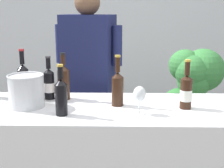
% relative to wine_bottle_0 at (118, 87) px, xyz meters
% --- Properties ---
extents(wall_back, '(8.00, 0.10, 2.80)m').
position_rel_wine_bottle_0_xyz_m(wall_back, '(0.05, 2.57, 0.34)').
color(wall_back, silver).
rests_on(wall_back, ground_plane).
extents(wine_bottle_0, '(0.08, 0.08, 0.33)m').
position_rel_wine_bottle_0_xyz_m(wine_bottle_0, '(0.00, 0.00, 0.00)').
color(wine_bottle_0, black).
rests_on(wine_bottle_0, counter).
extents(wine_bottle_1, '(0.07, 0.07, 0.30)m').
position_rel_wine_bottle_0_xyz_m(wine_bottle_1, '(-0.33, -0.20, -0.00)').
color(wine_bottle_1, black).
rests_on(wine_bottle_1, counter).
extents(wine_bottle_5, '(0.07, 0.07, 0.30)m').
position_rel_wine_bottle_0_xyz_m(wine_bottle_5, '(-0.47, 0.14, -0.01)').
color(wine_bottle_5, black).
rests_on(wine_bottle_5, counter).
extents(wine_bottle_6, '(0.08, 0.08, 0.34)m').
position_rel_wine_bottle_0_xyz_m(wine_bottle_6, '(-0.65, 0.15, 0.01)').
color(wine_bottle_6, black).
rests_on(wine_bottle_6, counter).
extents(wine_bottle_8, '(0.07, 0.07, 0.31)m').
position_rel_wine_bottle_0_xyz_m(wine_bottle_8, '(0.43, -0.05, -0.01)').
color(wine_bottle_8, black).
rests_on(wine_bottle_8, counter).
extents(wine_bottle_9, '(0.08, 0.08, 0.32)m').
position_rel_wine_bottle_0_xyz_m(wine_bottle_9, '(-0.37, 0.14, 0.00)').
color(wine_bottle_9, black).
rests_on(wine_bottle_9, counter).
extents(wine_glass, '(0.08, 0.08, 0.17)m').
position_rel_wine_bottle_0_xyz_m(wine_glass, '(0.13, -0.16, -0.01)').
color(wine_glass, silver).
rests_on(wine_glass, counter).
extents(ice_bucket, '(0.23, 0.23, 0.21)m').
position_rel_wine_bottle_0_xyz_m(ice_bucket, '(-0.58, -0.04, -0.02)').
color(ice_bucket, silver).
rests_on(ice_bucket, counter).
extents(person_server, '(0.55, 0.35, 1.69)m').
position_rel_wine_bottle_0_xyz_m(person_server, '(-0.25, 0.61, -0.23)').
color(person_server, black).
rests_on(person_server, ground_plane).
extents(potted_shrub, '(0.60, 0.50, 1.17)m').
position_rel_wine_bottle_0_xyz_m(potted_shrub, '(0.71, 1.01, -0.28)').
color(potted_shrub, brown).
rests_on(potted_shrub, ground_plane).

